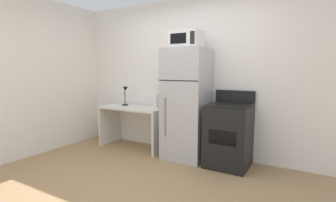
# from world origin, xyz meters

# --- Properties ---
(ground_plane) EXTENTS (12.00, 12.00, 0.00)m
(ground_plane) POSITION_xyz_m (0.00, 0.00, 0.00)
(ground_plane) COLOR #9E7A51
(wall_back_white) EXTENTS (5.00, 0.10, 2.60)m
(wall_back_white) POSITION_xyz_m (0.00, 1.70, 1.30)
(wall_back_white) COLOR white
(wall_back_white) RESTS_ON ground
(wall_left_brick) EXTENTS (0.10, 4.00, 2.60)m
(wall_left_brick) POSITION_xyz_m (-2.20, 0.00, 1.30)
(wall_left_brick) COLOR silver
(wall_left_brick) RESTS_ON ground
(desk) EXTENTS (1.21, 0.55, 0.75)m
(desk) POSITION_xyz_m (-0.99, 1.36, 0.53)
(desk) COLOR silver
(desk) RESTS_ON ground
(desk_lamp) EXTENTS (0.14, 0.12, 0.35)m
(desk_lamp) POSITION_xyz_m (-1.22, 1.41, 0.99)
(desk_lamp) COLOR black
(desk_lamp) RESTS_ON desk
(paper_towel_roll) EXTENTS (0.11, 0.11, 0.24)m
(paper_towel_roll) POSITION_xyz_m (-0.60, 1.50, 0.87)
(paper_towel_roll) COLOR white
(paper_towel_roll) RESTS_ON desk
(refrigerator) EXTENTS (0.66, 0.61, 1.74)m
(refrigerator) POSITION_xyz_m (0.08, 1.34, 0.87)
(refrigerator) COLOR #B7B7BC
(refrigerator) RESTS_ON ground
(microwave) EXTENTS (0.46, 0.35, 0.26)m
(microwave) POSITION_xyz_m (0.08, 1.31, 1.87)
(microwave) COLOR silver
(microwave) RESTS_ON refrigerator
(oven_range) EXTENTS (0.60, 0.61, 1.10)m
(oven_range) POSITION_xyz_m (0.77, 1.33, 0.47)
(oven_range) COLOR black
(oven_range) RESTS_ON ground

